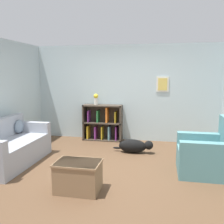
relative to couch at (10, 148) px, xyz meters
The scene contains 8 objects.
ground_plane 2.04m from the couch, ahead, with size 14.00×14.00×0.00m, color brown.
wall_back 3.28m from the couch, 50.25° to the left, with size 5.60×0.13×2.60m.
couch is the anchor object (origin of this frame).
bookshelf 2.61m from the couch, 57.27° to the left, with size 1.07×0.33×0.99m.
recliner_chair 3.87m from the couch, ahead, with size 0.96×0.89×1.05m.
coffee_table 1.95m from the couch, 26.24° to the right, with size 0.70×0.50×0.47m.
dog 2.70m from the couch, 26.95° to the left, with size 0.95×0.28×0.32m.
vase 2.62m from the couch, 60.52° to the left, with size 0.13×0.13×0.30m.
Camera 1 is at (0.99, -4.54, 1.83)m, focal length 40.00 mm.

